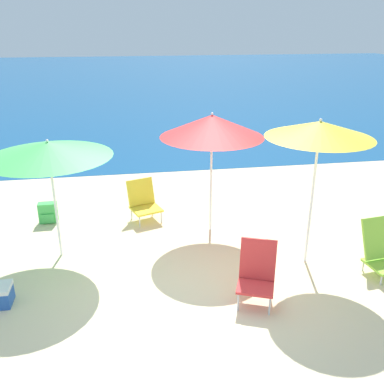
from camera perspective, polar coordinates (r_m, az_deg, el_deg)
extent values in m
plane|color=beige|center=(6.32, -0.83, -11.97)|extent=(60.00, 60.00, 0.00)
cube|color=navy|center=(30.35, -8.09, 14.87)|extent=(60.00, 40.00, 0.01)
cylinder|color=white|center=(6.95, -17.71, -2.04)|extent=(0.04, 0.04, 1.66)
cone|color=#47B756|center=(6.65, -18.63, 5.41)|extent=(1.88, 1.88, 0.22)
sphere|color=white|center=(6.61, -18.77, 6.50)|extent=(0.04, 0.04, 0.04)
cylinder|color=white|center=(7.46, 2.54, 0.94)|extent=(0.04, 0.04, 1.73)
cone|color=red|center=(7.16, 2.68, 8.81)|extent=(1.75, 1.75, 0.37)
sphere|color=white|center=(7.11, 2.71, 10.43)|extent=(0.04, 0.04, 0.04)
cylinder|color=white|center=(6.62, 15.63, -1.40)|extent=(0.04, 0.04, 2.00)
cone|color=yellow|center=(6.28, 16.66, 8.00)|extent=(1.53, 1.53, 0.23)
sphere|color=white|center=(6.25, 16.79, 9.21)|extent=(0.04, 0.04, 0.04)
cylinder|color=silver|center=(7.89, -6.99, -3.96)|extent=(0.02, 0.02, 0.22)
cylinder|color=silver|center=(8.04, -4.11, -3.34)|extent=(0.02, 0.02, 0.22)
cylinder|color=silver|center=(8.24, -8.06, -2.85)|extent=(0.02, 0.02, 0.22)
cylinder|color=silver|center=(8.39, -5.28, -2.28)|extent=(0.02, 0.02, 0.22)
cube|color=yellow|center=(8.09, -6.14, -2.27)|extent=(0.64, 0.63, 0.04)
cube|color=yellow|center=(8.19, -6.87, 0.03)|extent=(0.54, 0.32, 0.49)
cylinder|color=silver|center=(5.75, 6.17, -14.38)|extent=(0.02, 0.02, 0.26)
cylinder|color=silver|center=(5.74, 10.31, -14.75)|extent=(0.02, 0.02, 0.26)
cylinder|color=silver|center=(6.03, 6.57, -12.47)|extent=(0.02, 0.02, 0.26)
cylinder|color=silver|center=(6.02, 10.48, -12.82)|extent=(0.02, 0.02, 0.26)
cube|color=red|center=(5.80, 8.46, -12.39)|extent=(0.59, 0.55, 0.04)
cube|color=red|center=(5.81, 8.79, -8.83)|extent=(0.49, 0.30, 0.56)
cylinder|color=silver|center=(6.79, 23.91, -10.68)|extent=(0.02, 0.02, 0.16)
cylinder|color=silver|center=(7.05, 21.85, -9.11)|extent=(0.02, 0.02, 0.16)
cube|color=#8ECC3D|center=(7.00, 23.54, -5.60)|extent=(0.53, 0.33, 0.59)
cube|color=#47B756|center=(8.44, -18.64, -2.61)|extent=(0.33, 0.17, 0.39)
cube|color=#47B756|center=(8.38, -18.68, -3.37)|extent=(0.23, 0.03, 0.17)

